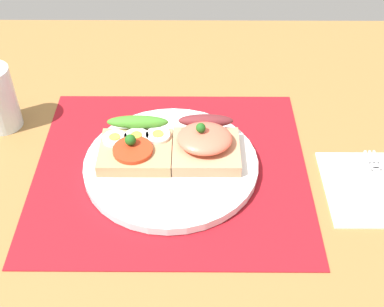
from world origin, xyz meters
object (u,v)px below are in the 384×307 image
Objects in this scene: plate at (171,164)px; fork at (382,185)px; sandwich_salmon at (205,143)px; sandwich_egg_tomato at (136,146)px; napkin at (374,187)px.

plate is 29.39cm from fork.
plate is at bearing 172.73° from fork.
plate is 2.42× the size of sandwich_salmon.
sandwich_egg_tomato is at bearing 161.27° from plate.
fork is (24.26, -5.53, -2.72)cm from sandwich_salmon.
sandwich_egg_tomato reaches higher than napkin.
plate is at bearing -159.67° from sandwich_salmon.
napkin is at bearing -7.67° from plate.
sandwich_egg_tomato is (-5.03, 1.71, 2.05)cm from plate.
fork is (34.19, -5.43, -2.21)cm from sandwich_egg_tomato.
sandwich_salmon reaches higher than sandwich_egg_tomato.
fork is (0.99, 0.07, 0.46)cm from napkin.
napkin is 1.10cm from fork.
sandwich_egg_tomato is at bearing -179.37° from sandwich_salmon.
napkin is (33.19, -5.50, -2.67)cm from sandwich_egg_tomato.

